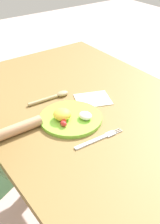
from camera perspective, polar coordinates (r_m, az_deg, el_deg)
ground_plane at (r=1.77m, az=1.17°, el=-19.63°), size 8.00×8.00×0.00m
dining_table at (r=1.34m, az=1.47°, el=-3.60°), size 1.33×0.89×0.74m
plate at (r=1.16m, az=-1.98°, el=-1.09°), size 0.25×0.25×0.06m
fork at (r=1.07m, az=3.60°, el=-5.27°), size 0.03×0.21×0.01m
spoon at (r=1.32m, az=-5.09°, el=3.04°), size 0.04×0.20×0.02m
napkin at (r=1.31m, az=2.53°, el=2.47°), size 0.17×0.19×0.00m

